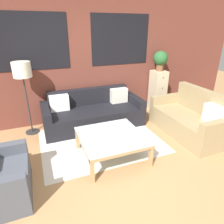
{
  "coord_description": "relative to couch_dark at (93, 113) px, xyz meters",
  "views": [
    {
      "loc": [
        -1.03,
        -2.05,
        2.07
      ],
      "look_at": [
        0.29,
        1.27,
        0.55
      ],
      "focal_mm": 32.0,
      "sensor_mm": 36.0,
      "label": 1
    }
  ],
  "objects": [
    {
      "name": "coffee_table",
      "position": [
        -0.07,
        -1.32,
        0.09
      ],
      "size": [
        1.03,
        1.03,
        0.42
      ],
      "color": "silver",
      "rests_on": "ground_plane"
    },
    {
      "name": "settee_vintage",
      "position": [
        1.75,
        -1.13,
        0.03
      ],
      "size": [
        0.8,
        1.64,
        0.92
      ],
      "color": "#99845B",
      "rests_on": "ground_plane"
    },
    {
      "name": "potted_plant",
      "position": [
        1.83,
        0.22,
        1.07
      ],
      "size": [
        0.35,
        0.35,
        0.48
      ],
      "color": "brown",
      "rests_on": "drawer_cabinet"
    },
    {
      "name": "rug",
      "position": [
        -0.07,
        -0.73,
        -0.27
      ],
      "size": [
        2.26,
        1.78,
        0.0
      ],
      "color": "silver",
      "rests_on": "ground_plane"
    },
    {
      "name": "drawer_cabinet",
      "position": [
        1.83,
        0.22,
        0.25
      ],
      "size": [
        0.34,
        0.39,
        1.06
      ],
      "color": "#C6B793",
      "rests_on": "ground_plane"
    },
    {
      "name": "floor_lamp",
      "position": [
        -1.32,
        0.12,
        0.98
      ],
      "size": [
        0.34,
        0.34,
        1.48
      ],
      "color": "#2D2D2D",
      "rests_on": "ground_plane"
    },
    {
      "name": "wall_back_brick",
      "position": [
        -0.1,
        0.49,
        1.13
      ],
      "size": [
        8.4,
        0.09,
        2.8
      ],
      "color": "brown",
      "rests_on": "ground_plane"
    },
    {
      "name": "couch_dark",
      "position": [
        0.0,
        0.0,
        0.0
      ],
      "size": [
        2.18,
        0.88,
        0.78
      ],
      "color": "black",
      "rests_on": "ground_plane"
    },
    {
      "name": "ground_plane",
      "position": [
        -0.1,
        -1.95,
        -0.28
      ],
      "size": [
        16.0,
        16.0,
        0.0
      ],
      "primitive_type": "plane",
      "color": "#AD7F51"
    }
  ]
}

